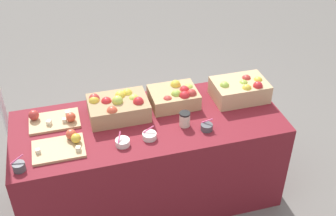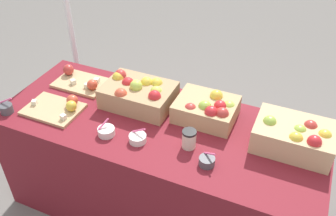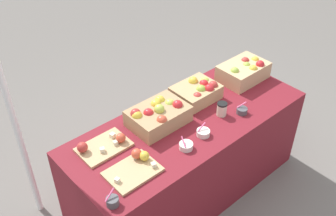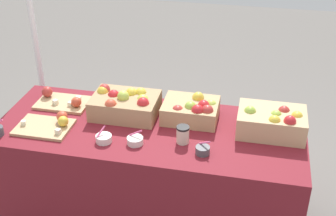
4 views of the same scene
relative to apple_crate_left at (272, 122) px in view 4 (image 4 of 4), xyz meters
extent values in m
cube|color=maroon|center=(-0.73, -0.10, -0.45)|extent=(1.90, 0.76, 0.74)
cube|color=tan|center=(0.00, 0.00, -0.01)|extent=(0.40, 0.28, 0.14)
sphere|color=gold|center=(0.14, 0.00, 0.05)|extent=(0.07, 0.07, 0.07)
sphere|color=red|center=(0.09, -0.09, 0.06)|extent=(0.07, 0.07, 0.07)
sphere|color=#99B742|center=(0.02, -0.01, 0.04)|extent=(0.07, 0.07, 0.07)
sphere|color=#B2332D|center=(0.06, 0.04, 0.05)|extent=(0.07, 0.07, 0.07)
sphere|color=gold|center=(0.01, -0.08, 0.05)|extent=(0.07, 0.07, 0.07)
sphere|color=#99B742|center=(-0.14, -0.01, 0.06)|extent=(0.07, 0.07, 0.07)
cube|color=tan|center=(-0.50, 0.06, -0.02)|extent=(0.34, 0.27, 0.11)
sphere|color=red|center=(-0.45, -0.03, 0.04)|extent=(0.08, 0.08, 0.08)
sphere|color=#B2332D|center=(-0.39, -0.01, 0.03)|extent=(0.08, 0.08, 0.08)
sphere|color=#99B742|center=(-0.50, 0.01, 0.03)|extent=(0.08, 0.08, 0.08)
sphere|color=#B2C64C|center=(-0.38, 0.09, 0.02)|extent=(0.08, 0.08, 0.08)
sphere|color=gold|center=(-0.47, 0.13, 0.04)|extent=(0.08, 0.08, 0.08)
sphere|color=red|center=(-0.42, 0.06, 0.03)|extent=(0.08, 0.08, 0.08)
sphere|color=#B2332D|center=(-0.57, -0.02, 0.01)|extent=(0.08, 0.08, 0.08)
cube|color=tan|center=(-0.92, 0.02, -0.01)|extent=(0.42, 0.29, 0.13)
sphere|color=gold|center=(-0.84, 0.10, 0.04)|extent=(0.08, 0.08, 0.08)
sphere|color=gold|center=(-0.89, 0.08, 0.05)|extent=(0.08, 0.08, 0.08)
sphere|color=red|center=(-0.79, -0.04, 0.05)|extent=(0.08, 0.08, 0.08)
sphere|color=#B2332D|center=(-1.08, 0.08, 0.06)|extent=(0.08, 0.08, 0.08)
sphere|color=red|center=(-1.00, 0.04, 0.04)|extent=(0.08, 0.08, 0.08)
sphere|color=#D14C33|center=(-0.98, -0.08, 0.04)|extent=(0.08, 0.08, 0.08)
sphere|color=#B2C64C|center=(-0.81, 0.03, 0.04)|extent=(0.08, 0.08, 0.08)
sphere|color=#B2C64C|center=(-0.93, 0.01, 0.06)|extent=(0.08, 0.08, 0.08)
sphere|color=gold|center=(-1.08, 0.06, 0.05)|extent=(0.08, 0.08, 0.08)
cube|color=tan|center=(-1.36, -0.25, -0.07)|extent=(0.33, 0.24, 0.02)
sphere|color=#D14C33|center=(-1.27, -0.17, -0.03)|extent=(0.07, 0.07, 0.07)
cube|color=beige|center=(-1.24, -0.31, -0.04)|extent=(0.04, 0.04, 0.03)
sphere|color=gold|center=(-1.24, -0.22, -0.03)|extent=(0.06, 0.06, 0.06)
cube|color=beige|center=(-1.49, -0.26, -0.05)|extent=(0.04, 0.04, 0.03)
cube|color=beige|center=(-1.28, -0.17, -0.04)|extent=(0.04, 0.04, 0.03)
cube|color=tan|center=(-1.37, 0.06, -0.07)|extent=(0.35, 0.23, 0.02)
sphere|color=#B2332D|center=(-1.50, 0.11, -0.02)|extent=(0.07, 0.07, 0.07)
sphere|color=#D14C33|center=(-1.26, 0.02, -0.03)|extent=(0.07, 0.07, 0.07)
cube|color=beige|center=(-1.27, 0.10, -0.04)|extent=(0.04, 0.04, 0.03)
cube|color=beige|center=(-1.30, 0.03, -0.05)|extent=(0.03, 0.03, 0.03)
cube|color=beige|center=(-1.41, 0.03, -0.04)|extent=(0.04, 0.04, 0.03)
cylinder|color=silver|center=(-0.77, -0.29, -0.06)|extent=(0.09, 0.09, 0.04)
cylinder|color=#EA598C|center=(-0.77, -0.27, -0.02)|extent=(0.08, 0.01, 0.05)
cylinder|color=#4C4C51|center=(-0.37, -0.30, -0.06)|extent=(0.08, 0.08, 0.04)
cylinder|color=#EA598C|center=(-0.36, -0.29, -0.01)|extent=(0.07, 0.04, 0.05)
cylinder|color=silver|center=(-0.95, -0.31, -0.06)|extent=(0.10, 0.10, 0.04)
cylinder|color=#EA598C|center=(-0.97, -0.30, -0.01)|extent=(0.04, 0.08, 0.05)
cylinder|color=beige|center=(-0.50, -0.21, -0.03)|extent=(0.07, 0.07, 0.09)
cylinder|color=black|center=(-0.50, -0.21, 0.02)|extent=(0.08, 0.08, 0.01)
cylinder|color=white|center=(-1.76, 0.52, 0.33)|extent=(0.04, 0.04, 2.30)
camera|label=1|loc=(-1.24, -2.44, 1.73)|focal=45.54mm
camera|label=2|loc=(-0.02, -1.58, 1.27)|focal=39.50mm
camera|label=3|loc=(-2.35, -1.70, 1.76)|focal=42.38mm
camera|label=4|loc=(-0.12, -2.39, 1.43)|focal=48.70mm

